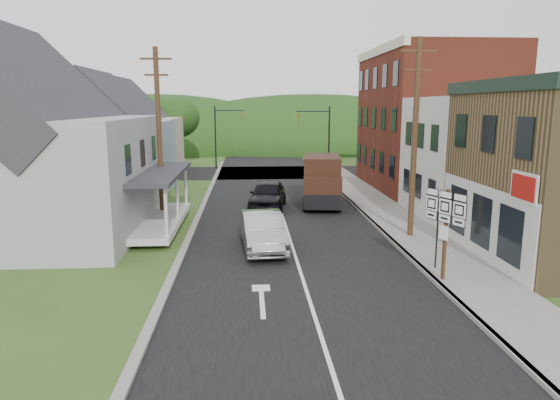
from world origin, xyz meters
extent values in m
plane|color=#2D4719|center=(0.00, 0.00, 0.00)|extent=(120.00, 120.00, 0.00)
cube|color=black|center=(0.00, 10.00, 0.00)|extent=(9.00, 90.00, 0.02)
cube|color=black|center=(0.00, 27.00, 0.00)|extent=(60.00, 9.00, 0.02)
cube|color=slate|center=(5.90, 8.00, 0.07)|extent=(2.80, 55.00, 0.15)
cube|color=slate|center=(4.55, 8.00, 0.07)|extent=(0.20, 55.00, 0.15)
cube|color=slate|center=(-4.65, 8.00, 0.06)|extent=(0.30, 55.00, 0.12)
cube|color=silver|center=(11.30, 7.50, 3.25)|extent=(8.00, 7.00, 6.50)
cube|color=maroon|center=(11.30, 17.00, 5.00)|extent=(8.00, 12.00, 10.00)
cube|color=#979A9C|center=(-12.00, 6.00, 2.75)|extent=(10.00, 12.00, 5.50)
cube|color=#8199B1|center=(-11.00, 17.00, 2.50)|extent=(7.00, 8.00, 5.00)
cube|color=#BFB294|center=(-11.50, 26.00, 2.50)|extent=(7.00, 8.00, 5.00)
cylinder|color=#472D19|center=(5.60, 3.50, 4.50)|extent=(0.26, 0.26, 9.00)
cube|color=#472D19|center=(5.60, 3.50, 8.40)|extent=(1.60, 0.10, 0.10)
cube|color=#472D19|center=(5.60, 3.50, 7.60)|extent=(1.20, 0.10, 0.10)
cylinder|color=#472D19|center=(-6.50, 8.00, 4.50)|extent=(0.26, 0.26, 9.00)
cube|color=#472D19|center=(-6.50, 8.00, 8.40)|extent=(1.60, 0.10, 0.10)
cube|color=#472D19|center=(-6.50, 8.00, 7.60)|extent=(1.20, 0.10, 0.10)
cylinder|color=black|center=(5.00, 23.50, 3.00)|extent=(0.14, 0.14, 6.00)
cylinder|color=black|center=(3.60, 23.50, 5.60)|extent=(2.80, 0.10, 0.10)
imported|color=olive|center=(2.40, 23.50, 4.90)|extent=(0.16, 0.20, 1.00)
cylinder|color=black|center=(-5.00, 30.50, 3.00)|extent=(0.14, 0.14, 6.00)
cylinder|color=black|center=(-3.60, 30.50, 5.60)|extent=(2.80, 0.10, 0.10)
imported|color=olive|center=(-2.40, 30.50, 4.90)|extent=(0.16, 0.20, 1.00)
cylinder|color=#382616|center=(-19.00, 20.00, 2.38)|extent=(0.36, 0.36, 4.76)
ellipsoid|color=black|center=(-19.00, 20.00, 5.95)|extent=(5.80, 5.80, 4.93)
cylinder|color=#382616|center=(-9.00, 32.00, 1.96)|extent=(0.36, 0.36, 3.92)
ellipsoid|color=black|center=(-9.00, 32.00, 4.90)|extent=(4.80, 4.80, 4.08)
ellipsoid|color=black|center=(0.00, 55.00, 0.00)|extent=(90.00, 30.00, 16.00)
imported|color=#B0B0B5|center=(-1.29, 2.13, 0.78)|extent=(2.02, 4.87, 1.57)
imported|color=black|center=(-0.73, 10.58, 0.84)|extent=(2.65, 5.16, 1.68)
cube|color=black|center=(2.68, 11.92, 1.65)|extent=(2.66, 4.38, 2.73)
cube|color=black|center=(2.38, 9.49, 1.18)|extent=(2.34, 1.76, 1.79)
cube|color=black|center=(2.40, 9.68, 1.93)|extent=(2.10, 1.37, 0.05)
cube|color=black|center=(2.28, 8.70, 0.71)|extent=(2.07, 0.40, 0.85)
cylinder|color=black|center=(1.41, 9.71, 0.42)|extent=(0.37, 0.87, 0.85)
cylinder|color=black|center=(3.37, 9.46, 0.42)|extent=(0.37, 0.87, 0.85)
cylinder|color=black|center=(1.88, 13.44, 0.42)|extent=(0.37, 0.87, 0.85)
cylinder|color=black|center=(3.84, 13.20, 0.42)|extent=(0.37, 0.87, 0.85)
cube|color=#472D19|center=(4.80, -2.48, 1.73)|extent=(0.13, 0.13, 3.16)
cube|color=black|center=(4.75, -2.50, 2.72)|extent=(0.73, 1.68, 0.07)
cube|color=white|center=(4.96, -3.10, 3.13)|extent=(0.21, 0.46, 0.20)
cube|color=white|center=(4.96, -3.10, 2.72)|extent=(0.23, 0.51, 0.50)
cube|color=white|center=(4.96, -3.10, 2.31)|extent=(0.21, 0.46, 0.25)
cube|color=white|center=(4.72, -2.51, 3.13)|extent=(0.21, 0.46, 0.20)
cube|color=white|center=(4.72, -2.51, 2.72)|extent=(0.23, 0.51, 0.50)
cube|color=white|center=(4.72, -2.51, 2.31)|extent=(0.21, 0.46, 0.25)
cube|color=white|center=(4.47, -1.93, 3.13)|extent=(0.21, 0.46, 0.20)
cube|color=white|center=(4.47, -1.93, 2.72)|extent=(0.23, 0.51, 0.50)
cube|color=white|center=(4.47, -1.93, 2.31)|extent=(0.21, 0.46, 0.25)
cube|color=white|center=(4.72, -2.51, 1.82)|extent=(0.17, 0.38, 0.50)
cylinder|color=black|center=(5.00, -1.26, 1.41)|extent=(0.08, 0.08, 2.51)
cube|color=black|center=(4.93, -1.26, 2.45)|extent=(0.30, 0.69, 0.74)
cube|color=#FAA90D|center=(4.94, -1.26, 2.45)|extent=(0.28, 0.62, 0.67)
camera|label=1|loc=(-1.89, -18.54, 6.06)|focal=32.00mm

